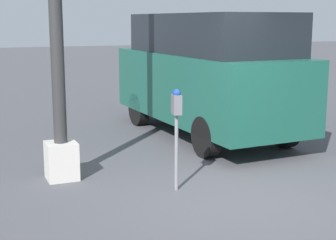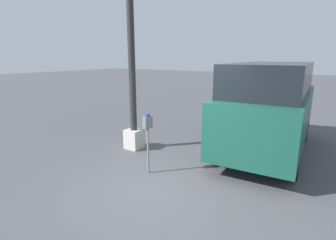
% 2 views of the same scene
% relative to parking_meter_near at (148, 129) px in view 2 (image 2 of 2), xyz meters
% --- Properties ---
extents(ground_plane, '(80.00, 80.00, 0.00)m').
position_rel_parking_meter_near_xyz_m(ground_plane, '(-0.42, -0.62, -1.03)').
color(ground_plane, '#4C4C51').
extents(parking_meter_near, '(0.22, 0.15, 1.39)m').
position_rel_parking_meter_near_xyz_m(parking_meter_near, '(0.00, 0.00, 0.00)').
color(parking_meter_near, gray).
rests_on(parking_meter_near, ground).
extents(lamp_post, '(0.44, 0.44, 6.72)m').
position_rel_parking_meter_near_xyz_m(lamp_post, '(1.10, 1.35, 1.52)').
color(lamp_post, beige).
rests_on(lamp_post, ground).
extents(parked_van, '(4.97, 2.08, 2.42)m').
position_rel_parking_meter_near_xyz_m(parked_van, '(2.89, -1.90, 0.26)').
color(parked_van, '#195142').
rests_on(parked_van, ground).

